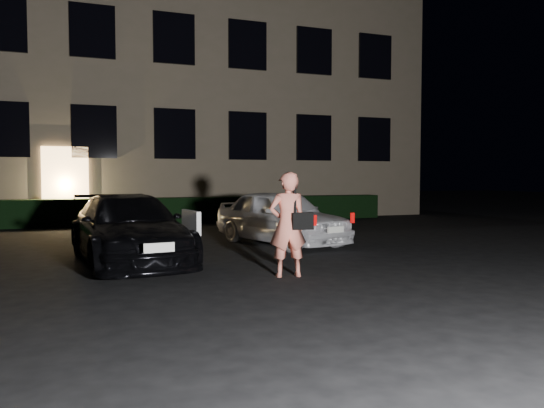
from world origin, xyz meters
name	(u,v)px	position (x,y,z in m)	size (l,w,h in m)	color
ground	(307,281)	(0.00, 0.00, 0.00)	(80.00, 80.00, 0.00)	black
building	(157,68)	(0.00, 14.99, 6.00)	(20.00, 8.11, 12.00)	#6F644F
hedge	(178,210)	(0.00, 10.50, 0.42)	(15.00, 0.70, 0.85)	black
sedan	(129,229)	(-2.32, 2.67, 0.61)	(2.14, 4.40, 1.22)	black
hatch	(280,217)	(1.20, 4.14, 0.63)	(2.49, 3.99, 1.27)	white
man	(288,224)	(-0.13, 0.41, 0.82)	(0.68, 0.46, 1.63)	#D6715D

